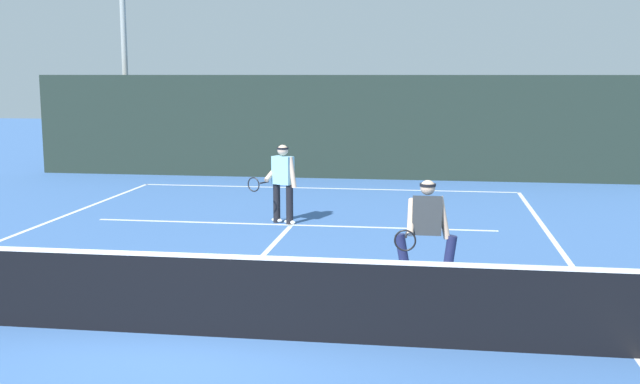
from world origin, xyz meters
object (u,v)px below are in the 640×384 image
at_px(player_far, 282,180).
at_px(light_pole, 123,5).
at_px(player_near, 426,230).
at_px(tennis_ball, 89,275).

distance_m(player_far, light_pole, 11.07).
bearing_deg(light_pole, player_far, -50.50).
height_order(player_near, tennis_ball, player_near).
bearing_deg(player_far, player_near, 149.03).
distance_m(player_near, tennis_ball, 5.01).
relative_size(player_near, tennis_ball, 23.49).
relative_size(player_near, light_pole, 0.19).
relative_size(player_far, tennis_ball, 24.10).
bearing_deg(player_far, light_pole, -25.00).
bearing_deg(player_near, player_far, -55.97).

